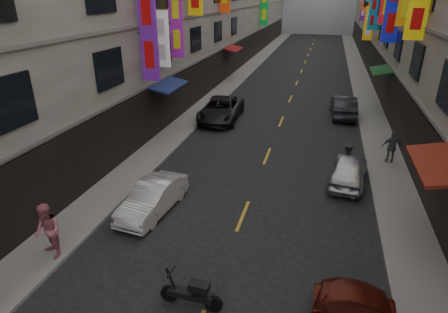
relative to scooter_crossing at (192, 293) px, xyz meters
The scene contains 12 objects.
sidewalk_left 29.38m from the scooter_crossing, 101.05° to the left, with size 2.00×90.00×0.12m, color slate.
sidewalk_right 29.53m from the scooter_crossing, 77.54° to the left, with size 2.00×90.00×0.12m, color slate.
street_awnings 13.12m from the scooter_crossing, 93.96° to the left, with size 13.99×35.20×0.41m.
lane_markings 25.84m from the scooter_crossing, 89.18° to the left, with size 0.12×80.20×0.01m.
scooter_crossing is the anchor object (origin of this frame).
scooter_far_right 11.94m from the scooter_crossing, 68.16° to the left, with size 0.50×1.80×1.14m.
car_left_mid 5.26m from the scooter_crossing, 126.32° to the left, with size 1.31×3.75×1.23m, color silver.
car_left_far 16.52m from the scooter_crossing, 102.69° to the left, with size 2.43×5.27×1.46m, color black.
car_right_mid 9.82m from the scooter_crossing, 63.58° to the left, with size 1.52×3.79×1.29m, color silver.
car_right_far 19.59m from the scooter_crossing, 77.11° to the left, with size 1.53×4.39×1.45m, color #282830.
pedestrian_lfar 5.15m from the scooter_crossing, behind, with size 0.91×0.63×1.88m, color #C26774.
pedestrian_rfar 13.10m from the scooter_crossing, 60.33° to the left, with size 0.97×0.55×1.65m, color #575759.
Camera 1 is at (2.51, 5.83, 7.99)m, focal length 30.00 mm.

